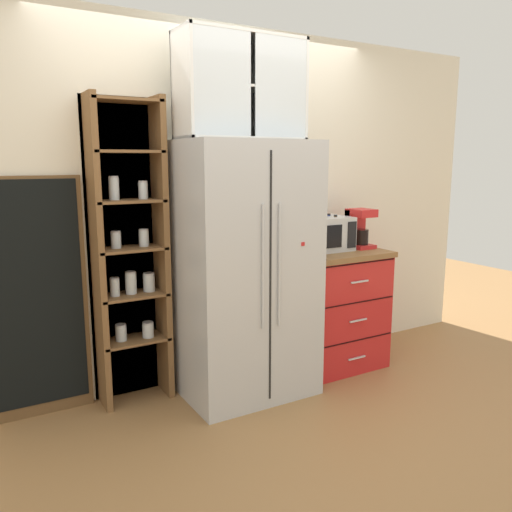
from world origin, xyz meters
TOP-DOWN VIEW (x-y plane):
  - ground_plane at (0.00, 0.00)m, footprint 10.66×10.66m
  - wall_back_cream at (0.00, 0.40)m, footprint 4.97×0.10m
  - refrigerator at (0.00, 0.00)m, footprint 0.88×0.72m
  - pantry_shelf_column at (-0.71, 0.29)m, footprint 0.50×0.27m
  - counter_cabinet at (0.83, 0.06)m, footprint 0.74×0.62m
  - microwave at (0.74, 0.11)m, footprint 0.44×0.33m
  - coffee_maker at (1.08, 0.06)m, footprint 0.17×0.20m
  - mug_navy at (0.84, 0.05)m, footprint 0.12×0.09m
  - bottle_amber at (0.83, 0.05)m, footprint 0.06×0.06m
  - bottle_cobalt at (0.83, 0.14)m, footprint 0.06×0.06m
  - upper_cabinet at (0.00, 0.05)m, footprint 0.84×0.32m
  - chalkboard_menu at (-1.28, 0.33)m, footprint 0.60×0.04m

SIDE VIEW (x-z plane):
  - ground_plane at x=0.00m, z-range 0.00..0.00m
  - counter_cabinet at x=0.83m, z-range 0.00..0.93m
  - chalkboard_menu at x=-1.28m, z-range 0.00..1.53m
  - refrigerator at x=0.00m, z-range 0.00..1.74m
  - mug_navy at x=0.84m, z-range 0.93..1.02m
  - pantry_shelf_column at x=-0.71m, z-range 0.01..2.03m
  - bottle_amber at x=0.83m, z-range 0.91..1.18m
  - bottle_cobalt at x=0.83m, z-range 0.91..1.19m
  - microwave at x=0.74m, z-range 0.93..1.19m
  - coffee_maker at x=1.08m, z-range 0.93..1.24m
  - wall_back_cream at x=0.00m, z-range 0.00..2.55m
  - upper_cabinet at x=0.00m, z-range 1.74..2.40m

